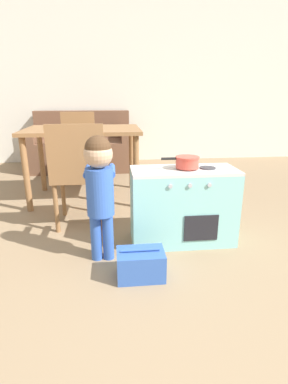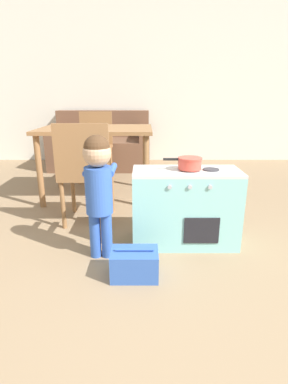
% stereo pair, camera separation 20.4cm
% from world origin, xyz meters
% --- Properties ---
extents(ground_plane, '(16.00, 16.00, 0.00)m').
position_xyz_m(ground_plane, '(0.00, 0.00, 0.00)').
color(ground_plane, '#8E7556').
extents(wall_back, '(10.00, 0.06, 2.60)m').
position_xyz_m(wall_back, '(0.00, 3.96, 1.30)').
color(wall_back, silver).
rests_on(wall_back, ground_plane).
extents(play_kitchen, '(0.75, 0.35, 0.56)m').
position_xyz_m(play_kitchen, '(0.26, 0.93, 0.28)').
color(play_kitchen, '#8CD1CC').
rests_on(play_kitchen, ground_plane).
extents(toy_pot, '(0.27, 0.17, 0.08)m').
position_xyz_m(toy_pot, '(0.27, 0.93, 0.61)').
color(toy_pot, '#E04C3D').
rests_on(toy_pot, play_kitchen).
extents(child_figure, '(0.20, 0.33, 0.82)m').
position_xyz_m(child_figure, '(-0.33, 0.74, 0.53)').
color(child_figure, '#335BB7').
rests_on(child_figure, ground_plane).
extents(toy_basket, '(0.28, 0.19, 0.19)m').
position_xyz_m(toy_basket, '(-0.10, 0.49, 0.09)').
color(toy_basket, '#335BB2').
rests_on(toy_basket, ground_plane).
extents(dining_table, '(1.13, 0.77, 0.73)m').
position_xyz_m(dining_table, '(-0.53, 2.01, 0.63)').
color(dining_table, olive).
rests_on(dining_table, ground_plane).
extents(dining_chair_near, '(0.42, 0.42, 0.85)m').
position_xyz_m(dining_chair_near, '(-0.51, 1.29, 0.46)').
color(dining_chair_near, olive).
rests_on(dining_chair_near, ground_plane).
extents(dining_chair_far, '(0.42, 0.42, 0.85)m').
position_xyz_m(dining_chair_far, '(-0.67, 2.76, 0.46)').
color(dining_chair_far, olive).
rests_on(dining_chair_far, ground_plane).
extents(couch, '(1.44, 0.88, 0.82)m').
position_xyz_m(couch, '(-0.69, 3.50, 0.30)').
color(couch, brown).
rests_on(couch, ground_plane).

